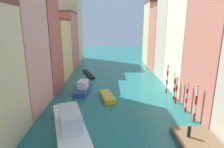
# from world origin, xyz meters

# --- Properties ---
(ground_plane) EXTENTS (154.00, 154.00, 0.00)m
(ground_plane) POSITION_xyz_m (0.00, 24.50, 0.00)
(ground_plane) COLOR #1E6B66
(building_left_1) EXTENTS (6.94, 9.21, 20.29)m
(building_left_1) POSITION_xyz_m (-14.02, 13.69, 10.16)
(building_left_1) COLOR tan
(building_left_1) RESTS_ON ground
(building_left_2) EXTENTS (6.94, 7.41, 21.11)m
(building_left_2) POSITION_xyz_m (-14.02, 22.32, 10.57)
(building_left_2) COLOR #B25147
(building_left_2) RESTS_ON ground
(building_left_3) EXTENTS (6.94, 10.74, 13.49)m
(building_left_3) POSITION_xyz_m (-14.02, 31.78, 6.75)
(building_left_3) COLOR #DBB77A
(building_left_3) RESTS_ON ground
(building_left_4) EXTENTS (6.94, 11.06, 15.72)m
(building_left_4) POSITION_xyz_m (-14.02, 43.03, 7.87)
(building_left_4) COLOR #C6705B
(building_left_4) RESTS_ON ground
(building_left_5) EXTENTS (6.94, 10.40, 22.42)m
(building_left_5) POSITION_xyz_m (-14.02, 53.69, 11.23)
(building_left_5) COLOR beige
(building_left_5) RESTS_ON ground
(building_right_2) EXTENTS (6.94, 9.71, 21.30)m
(building_right_2) POSITION_xyz_m (14.02, 21.53, 10.66)
(building_right_2) COLOR beige
(building_right_2) RESTS_ON ground
(building_right_3) EXTENTS (6.94, 8.37, 20.51)m
(building_right_3) POSITION_xyz_m (14.02, 30.53, 10.27)
(building_right_3) COLOR #BCB299
(building_right_3) RESTS_ON ground
(building_right_4) EXTENTS (6.94, 7.87, 17.44)m
(building_right_4) POSITION_xyz_m (14.02, 38.85, 8.73)
(building_right_4) COLOR #C6705B
(building_right_4) RESTS_ON ground
(building_right_5) EXTENTS (6.94, 8.72, 19.15)m
(building_right_5) POSITION_xyz_m (14.02, 47.25, 9.59)
(building_right_5) COLOR beige
(building_right_5) RESTS_ON ground
(waterfront_dock) EXTENTS (4.16, 6.27, 0.59)m
(waterfront_dock) POSITION_xyz_m (8.24, 4.17, 0.30)
(waterfront_dock) COLOR brown
(waterfront_dock) RESTS_ON ground
(person_on_dock) EXTENTS (0.36, 0.36, 1.48)m
(person_on_dock) POSITION_xyz_m (7.41, 5.05, 1.28)
(person_on_dock) COLOR black
(person_on_dock) RESTS_ON waterfront_dock
(mooring_pole_0) EXTENTS (0.32, 0.32, 5.08)m
(mooring_pole_0) POSITION_xyz_m (9.93, 9.30, 2.59)
(mooring_pole_0) COLOR red
(mooring_pole_0) RESTS_ON ground
(mooring_pole_1) EXTENTS (0.32, 0.32, 4.51)m
(mooring_pole_1) POSITION_xyz_m (9.95, 12.14, 2.30)
(mooring_pole_1) COLOR red
(mooring_pole_1) RESTS_ON ground
(mooring_pole_2) EXTENTS (0.33, 0.33, 4.36)m
(mooring_pole_2) POSITION_xyz_m (9.63, 15.27, 2.23)
(mooring_pole_2) COLOR red
(mooring_pole_2) RESTS_ON ground
(mooring_pole_3) EXTENTS (0.36, 0.36, 3.87)m
(mooring_pole_3) POSITION_xyz_m (9.80, 16.62, 1.99)
(mooring_pole_3) COLOR red
(mooring_pole_3) RESTS_ON ground
(mooring_pole_4) EXTENTS (0.34, 0.34, 5.29)m
(mooring_pole_4) POSITION_xyz_m (9.56, 19.97, 2.70)
(mooring_pole_4) COLOR red
(mooring_pole_4) RESTS_ON ground
(vaporetto_white) EXTENTS (7.07, 13.32, 3.04)m
(vaporetto_white) POSITION_xyz_m (-5.40, 6.60, 1.01)
(vaporetto_white) COLOR white
(vaporetto_white) RESTS_ON ground
(gondola_black) EXTENTS (3.80, 8.37, 0.53)m
(gondola_black) POSITION_xyz_m (-6.09, 32.86, 0.26)
(gondola_black) COLOR black
(gondola_black) RESTS_ON ground
(motorboat_0) EXTENTS (2.87, 5.57, 0.81)m
(motorboat_0) POSITION_xyz_m (-1.33, 17.28, 0.40)
(motorboat_0) COLOR gold
(motorboat_0) RESTS_ON ground
(motorboat_1) EXTENTS (2.85, 6.60, 2.10)m
(motorboat_1) POSITION_xyz_m (-5.89, 20.89, 0.74)
(motorboat_1) COLOR #234C93
(motorboat_1) RESTS_ON ground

